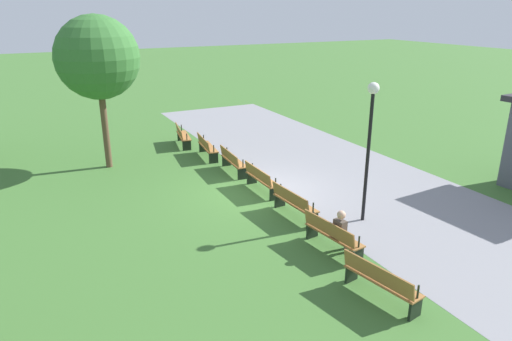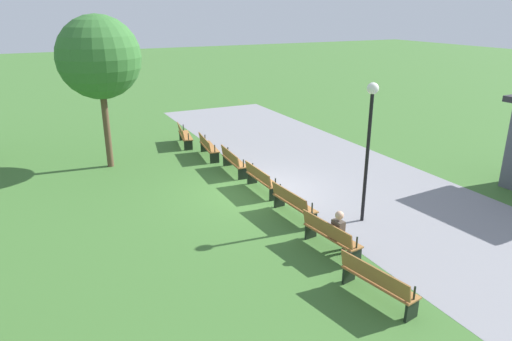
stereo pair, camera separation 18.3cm
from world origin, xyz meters
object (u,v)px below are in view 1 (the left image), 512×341
bench_0 (182,135)px  bench_6 (380,280)px  bench_3 (261,179)px  bench_1 (206,147)px  bench_2 (233,161)px  bench_4 (294,202)px  bench_5 (332,234)px  tree_1 (97,58)px  person_seated (342,231)px  lamp_post (370,127)px

bench_0 → bench_6: bearing=10.2°
bench_3 → bench_1: bearing=-176.6°
bench_2 → bench_0: bearing=-169.8°
bench_2 → bench_4: same height
bench_1 → bench_5: 8.87m
tree_1 → bench_0: bearing=113.9°
bench_0 → bench_1: bearing=18.8°
bench_0 → bench_6: size_ratio=1.00×
bench_3 → tree_1: 7.53m
bench_5 → person_seated: bearing=33.6°
bench_0 → tree_1: size_ratio=0.32×
bench_1 → bench_3: 4.44m
bench_6 → person_seated: bearing=155.8°
bench_1 → bench_6: same height
bench_1 → bench_5: size_ratio=1.00×
bench_1 → lamp_post: 8.33m
bench_4 → person_seated: size_ratio=1.53×
bench_2 → person_seated: bearing=3.2°
bench_1 → person_seated: 9.07m
bench_6 → bench_0: bearing=169.8°
bench_3 → bench_5: bearing=-3.4°
person_seated → tree_1: 11.09m
tree_1 → lamp_post: 10.29m
tree_1 → lamp_post: bearing=34.7°
bench_2 → bench_6: bearing=0.0°
bench_4 → bench_3: bearing=174.9°
bench_5 → bench_6: bearing=-15.3°
bench_4 → bench_1: bearing=178.3°
bench_3 → bench_6: size_ratio=0.97×
bench_3 → bench_2: bearing=-178.3°
bench_0 → person_seated: person_seated is taller
bench_5 → bench_6: 2.22m
bench_1 → bench_6: (11.07, -0.33, 0.00)m
bench_0 → bench_1: size_ratio=1.01×
bench_5 → bench_6: size_ratio=0.99×
bench_5 → bench_3: bearing=169.8°
bench_2 → bench_3: same height
bench_0 → tree_1: bearing=-55.8°
bench_6 → bench_5: bearing=161.2°
bench_0 → tree_1: (1.57, -3.55, 3.73)m
bench_3 → tree_1: (-5.06, -4.14, 3.73)m
bench_3 → tree_1: size_ratio=0.31×
bench_2 → bench_6: 8.87m
bench_5 → tree_1: bearing=-164.6°
bench_1 → tree_1: tree_1 is taller
person_seated → bench_3: bearing=172.0°
person_seated → bench_4: bearing=172.5°
lamp_post → bench_1: bearing=-166.0°
bench_1 → lamp_post: size_ratio=0.46×
bench_2 → tree_1: tree_1 is taller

